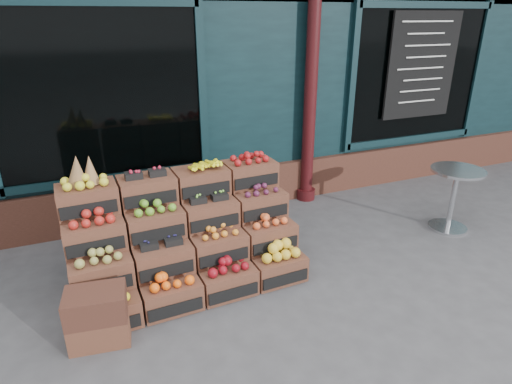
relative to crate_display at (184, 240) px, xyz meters
name	(u,v)px	position (x,y,z in m)	size (l,w,h in m)	color
ground	(299,288)	(1.03, -0.68, -0.44)	(60.00, 60.00, 0.00)	#444446
shop_facade	(174,29)	(1.04, 4.43, 1.95)	(12.00, 6.24, 4.80)	black
crate_display	(184,240)	(0.00, 0.00, 0.00)	(2.34, 1.21, 1.44)	brown
spare_crates	(98,317)	(-0.94, -0.69, -0.19)	(0.54, 0.41, 0.50)	brown
bistro_table	(454,192)	(3.50, -0.25, 0.08)	(0.67, 0.67, 0.84)	#BBBCC2
shopkeeper	(119,136)	(-0.35, 2.25, 0.61)	(0.77, 0.50, 2.10)	#1E6927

